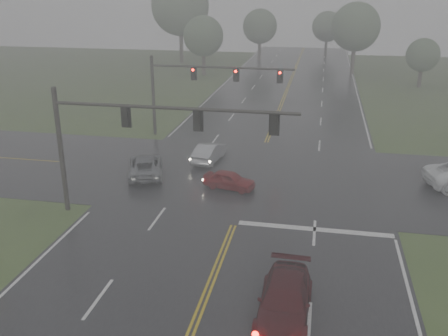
% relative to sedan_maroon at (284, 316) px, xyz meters
% --- Properties ---
extents(main_road, '(18.00, 160.00, 0.02)m').
position_rel_sedan_maroon_xyz_m(main_road, '(-3.46, 13.64, 0.00)').
color(main_road, black).
rests_on(main_road, ground).
extents(cross_street, '(120.00, 14.00, 0.02)m').
position_rel_sedan_maroon_xyz_m(cross_street, '(-3.46, 15.64, 0.00)').
color(cross_street, black).
rests_on(cross_street, ground).
extents(stop_bar, '(8.50, 0.50, 0.01)m').
position_rel_sedan_maroon_xyz_m(stop_bar, '(1.04, 8.04, 0.00)').
color(stop_bar, silver).
rests_on(stop_bar, ground).
extents(sedan_maroon, '(2.22, 5.18, 1.49)m').
position_rel_sedan_maroon_xyz_m(sedan_maroon, '(0.00, 0.00, 0.00)').
color(sedan_maroon, '#3A0A0E').
rests_on(sedan_maroon, ground).
extents(sedan_red, '(3.69, 2.11, 1.18)m').
position_rel_sedan_maroon_xyz_m(sedan_red, '(-4.70, 12.97, 0.00)').
color(sedan_red, maroon).
rests_on(sedan_red, ground).
extents(sedan_silver, '(2.01, 4.42, 1.40)m').
position_rel_sedan_maroon_xyz_m(sedan_silver, '(-7.21, 18.09, 0.00)').
color(sedan_silver, '#97999E').
rests_on(sedan_silver, ground).
extents(car_grey, '(3.75, 5.46, 1.39)m').
position_rel_sedan_maroon_xyz_m(car_grey, '(-10.99, 14.28, 0.00)').
color(car_grey, slate).
rests_on(car_grey, ground).
extents(signal_gantry_near, '(13.77, 0.33, 7.45)m').
position_rel_sedan_maroon_xyz_m(signal_gantry_near, '(-9.41, 7.84, 5.24)').
color(signal_gantry_near, black).
rests_on(signal_gantry_near, ground).
extents(signal_gantry_far, '(12.47, 0.36, 7.03)m').
position_rel_sedan_maroon_xyz_m(signal_gantry_far, '(-9.82, 24.31, 4.94)').
color(signal_gantry_far, black).
rests_on(signal_gantry_far, ground).
extents(tree_nw_a, '(5.87, 5.87, 8.62)m').
position_rel_sedan_maroon_xyz_m(tree_nw_a, '(-16.59, 55.86, 5.67)').
color(tree_nw_a, '#312820').
rests_on(tree_nw_a, ground).
extents(tree_ne_a, '(7.13, 7.13, 10.48)m').
position_rel_sedan_maroon_xyz_m(tree_ne_a, '(5.24, 61.24, 6.89)').
color(tree_ne_a, '#312820').
rests_on(tree_ne_a, ground).
extents(tree_n_mid, '(6.05, 6.05, 8.88)m').
position_rel_sedan_maroon_xyz_m(tree_n_mid, '(-10.48, 73.23, 5.84)').
color(tree_n_mid, '#312820').
rests_on(tree_n_mid, ground).
extents(tree_e_near, '(4.30, 4.30, 6.31)m').
position_rel_sedan_maroon_xyz_m(tree_e_near, '(13.54, 52.40, 4.14)').
color(tree_e_near, '#312820').
rests_on(tree_e_near, ground).
extents(tree_nw_b, '(9.64, 9.64, 14.17)m').
position_rel_sedan_maroon_xyz_m(tree_nw_b, '(-23.20, 67.15, 9.33)').
color(tree_nw_b, '#312820').
rests_on(tree_nw_b, ground).
extents(tree_n_far, '(5.61, 5.61, 8.24)m').
position_rel_sedan_maroon_xyz_m(tree_n_far, '(1.18, 80.69, 5.42)').
color(tree_n_far, '#312820').
rests_on(tree_n_far, ground).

